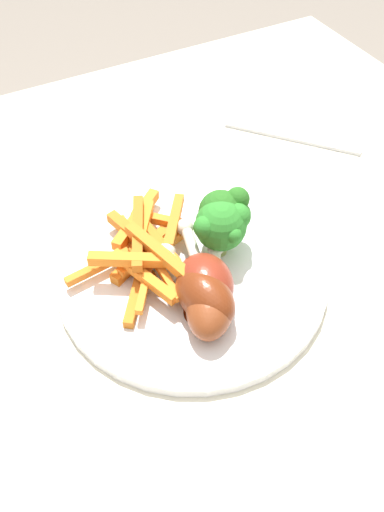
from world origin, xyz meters
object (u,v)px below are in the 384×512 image
at_px(dining_table, 163,319).
at_px(broccoli_floret_front, 224,213).
at_px(fork, 292,137).
at_px(chicken_drumstick_extra, 210,302).
at_px(broccoli_floret_middle, 222,225).
at_px(chicken_drumstick_far, 204,281).
at_px(dinner_plate, 192,272).
at_px(carrot_fries_pile, 144,247).
at_px(chicken_drumstick_near, 202,294).

distance_m(dining_table, broccoli_floret_front, 0.18).
relative_size(dining_table, fork, 5.33).
bearing_deg(broccoli_floret_front, chicken_drumstick_extra, -127.15).
height_order(broccoli_floret_middle, chicken_drumstick_far, broccoli_floret_middle).
bearing_deg(dinner_plate, carrot_fries_pile, 138.19).
xyz_separation_m(chicken_drumstick_far, fork, (0.24, 0.19, -0.03)).
distance_m(broccoli_floret_front, chicken_drumstick_far, 0.08).
relative_size(chicken_drumstick_far, chicken_drumstick_extra, 1.06).
distance_m(chicken_drumstick_far, fork, 0.31).
bearing_deg(carrot_fries_pile, fork, 23.40).
distance_m(chicken_drumstick_extra, fork, 0.33).
xyz_separation_m(broccoli_floret_front, chicken_drumstick_extra, (-0.06, -0.08, -0.02)).
distance_m(broccoli_floret_middle, chicken_drumstick_far, 0.07).
xyz_separation_m(dinner_plate, chicken_drumstick_far, (-0.01, -0.04, 0.03)).
xyz_separation_m(chicken_drumstick_far, chicken_drumstick_extra, (-0.01, -0.02, -0.00)).
bearing_deg(dinner_plate, broccoli_floret_front, 21.95).
bearing_deg(chicken_drumstick_near, chicken_drumstick_extra, -67.68).
distance_m(dinner_plate, broccoli_floret_middle, 0.06).
relative_size(broccoli_floret_front, carrot_fries_pile, 0.41).
height_order(dining_table, dinner_plate, dinner_plate).
bearing_deg(dining_table, broccoli_floret_middle, -28.18).
bearing_deg(broccoli_floret_middle, fork, 36.57).
bearing_deg(broccoli_floret_front, broccoli_floret_middle, -129.34).
xyz_separation_m(broccoli_floret_middle, chicken_drumstick_far, (-0.04, -0.04, -0.02)).
bearing_deg(chicken_drumstick_extra, broccoli_floret_front, 52.85).
xyz_separation_m(dinner_plate, carrot_fries_pile, (-0.04, 0.03, 0.03)).
distance_m(chicken_drumstick_far, chicken_drumstick_extra, 0.02).
bearing_deg(dinner_plate, chicken_drumstick_near, -107.43).
relative_size(dining_table, broccoli_floret_middle, 14.90).
bearing_deg(broccoli_floret_front, fork, 35.51).
xyz_separation_m(chicken_drumstick_near, chicken_drumstick_far, (0.01, 0.01, -0.00)).
height_order(chicken_drumstick_near, fork, chicken_drumstick_near).
bearing_deg(broccoli_floret_middle, dinner_plate, -170.57).
xyz_separation_m(broccoli_floret_front, chicken_drumstick_near, (-0.07, -0.07, -0.02)).
bearing_deg(dining_table, dinner_plate, -60.52).
bearing_deg(carrot_fries_pile, dining_table, 12.93).
relative_size(chicken_drumstick_near, fork, 0.64).
bearing_deg(dining_table, chicken_drumstick_far, -78.99).
xyz_separation_m(broccoli_floret_front, fork, (0.19, 0.13, -0.05)).
bearing_deg(chicken_drumstick_extra, dining_table, 95.30).
height_order(carrot_fries_pile, fork, carrot_fries_pile).
xyz_separation_m(broccoli_floret_front, carrot_fries_pile, (-0.09, 0.01, -0.02)).
relative_size(dinner_plate, fork, 1.51).
distance_m(carrot_fries_pile, chicken_drumstick_extra, 0.10).
bearing_deg(broccoli_floret_middle, dining_table, 151.82).
bearing_deg(chicken_drumstick_far, chicken_drumstick_extra, -103.29).
height_order(dining_table, chicken_drumstick_far, chicken_drumstick_far).
bearing_deg(broccoli_floret_middle, broccoli_floret_front, 50.66).
xyz_separation_m(dining_table, broccoli_floret_front, (0.07, -0.02, 0.17)).
height_order(dinner_plate, chicken_drumstick_far, chicken_drumstick_far).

